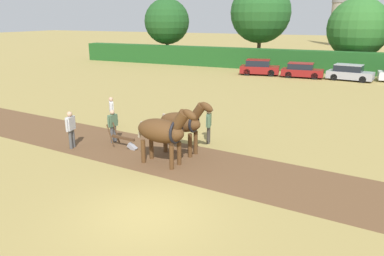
% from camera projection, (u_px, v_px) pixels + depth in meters
% --- Properties ---
extents(ground_plane, '(240.00, 240.00, 0.00)m').
position_uv_depth(ground_plane, '(145.00, 214.00, 11.22)').
color(ground_plane, '#998447').
extents(plowed_furrow_strip, '(32.30, 6.94, 0.01)m').
position_uv_depth(plowed_furrow_strip, '(88.00, 139.00, 18.03)').
color(plowed_furrow_strip, brown).
rests_on(plowed_furrow_strip, ground).
extents(hedgerow, '(57.63, 1.77, 2.23)m').
position_uv_depth(hedgerow, '(309.00, 61.00, 40.07)').
color(hedgerow, '#1E511E').
rests_on(hedgerow, ground).
extents(tree_far_left, '(5.82, 5.82, 8.00)m').
position_uv_depth(tree_far_left, '(167.00, 22.00, 48.60)').
color(tree_far_left, brown).
rests_on(tree_far_left, ground).
extents(tree_left, '(7.12, 7.12, 9.72)m').
position_uv_depth(tree_left, '(261.00, 13.00, 44.24)').
color(tree_left, brown).
rests_on(tree_left, ground).
extents(tree_center_left, '(6.52, 6.52, 7.73)m').
position_uv_depth(tree_center_left, '(358.00, 28.00, 40.48)').
color(tree_center_left, '#4C3823').
rests_on(tree_center_left, ground).
extents(draft_horse_lead_left, '(2.82, 1.20, 2.49)m').
position_uv_depth(draft_horse_lead_left, '(163.00, 131.00, 14.64)').
color(draft_horse_lead_left, '#513319').
rests_on(draft_horse_lead_left, ground).
extents(draft_horse_lead_right, '(2.67, 1.04, 2.47)m').
position_uv_depth(draft_horse_lead_right, '(183.00, 123.00, 15.84)').
color(draft_horse_lead_right, '#513319').
rests_on(draft_horse_lead_right, ground).
extents(plow, '(1.55, 0.50, 1.13)m').
position_uv_depth(plow, '(125.00, 141.00, 16.81)').
color(plow, '#4C331E').
rests_on(plow, ground).
extents(farmer_at_plow, '(0.26, 0.63, 1.55)m').
position_uv_depth(farmer_at_plow, '(113.00, 124.00, 17.43)').
color(farmer_at_plow, '#4C4C4C').
rests_on(farmer_at_plow, ground).
extents(farmer_beside_team, '(0.42, 0.64, 1.69)m').
position_uv_depth(farmer_beside_team, '(209.00, 123.00, 17.28)').
color(farmer_beside_team, '#38332D').
rests_on(farmer_beside_team, ground).
extents(farmer_onlooker_left, '(0.28, 0.67, 1.69)m').
position_uv_depth(farmer_onlooker_left, '(71.00, 127.00, 16.61)').
color(farmer_onlooker_left, '#4C4C4C').
rests_on(farmer_onlooker_left, ground).
extents(farmer_onlooker_right, '(0.47, 0.53, 1.64)m').
position_uv_depth(farmer_onlooker_right, '(112.00, 110.00, 19.76)').
color(farmer_onlooker_right, '#4C4C4C').
rests_on(farmer_onlooker_right, ground).
extents(parked_car_far_left, '(4.10, 2.42, 1.55)m').
position_uv_depth(parked_car_far_left, '(259.00, 67.00, 37.89)').
color(parked_car_far_left, maroon).
rests_on(parked_car_far_left, ground).
extents(parked_car_left, '(3.97, 1.87, 1.42)m').
position_uv_depth(parked_car_left, '(302.00, 70.00, 36.22)').
color(parked_car_left, maroon).
rests_on(parked_car_left, ground).
extents(parked_car_center_left, '(4.21, 2.34, 1.46)m').
position_uv_depth(parked_car_center_left, '(350.00, 73.00, 34.58)').
color(parked_car_center_left, '#9E9EA8').
rests_on(parked_car_center_left, ground).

